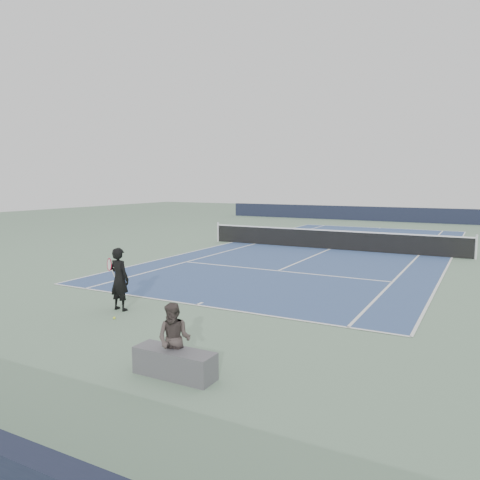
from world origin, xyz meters
The scene contains 7 objects.
ground centered at (0.00, 0.00, 0.00)m, with size 80.00×80.00×0.00m, color slate.
court_surface centered at (0.00, 0.00, 0.01)m, with size 10.97×23.77×0.01m, color #354D7D.
tennis_net centered at (0.00, 0.00, 0.50)m, with size 12.90×0.10×1.07m.
windscreen_far centered at (0.00, 17.88, 0.60)m, with size 30.00×0.25×1.20m, color black.
tennis_player centered at (-1.50, -13.18, 0.82)m, with size 0.77×0.48×1.64m.
tennis_ball centered at (-1.06, -13.87, 0.03)m, with size 0.06×0.06×0.06m, color #CDE32E.
spectator_bench centered at (2.22, -15.91, 0.46)m, with size 1.54×0.81×1.28m.
Camera 1 is at (6.80, -22.12, 3.31)m, focal length 35.00 mm.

